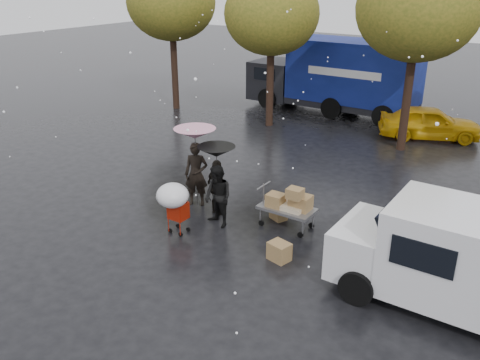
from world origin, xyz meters
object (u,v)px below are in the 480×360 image
Objects in this scene: person_black at (217,188)px; white_van at (465,261)px; vendor_cart at (290,204)px; yellow_taxi at (430,123)px; blue_truck at (337,76)px; person_pink at (196,174)px; shopping_cart at (173,198)px.

white_van reaches higher than person_black.
vendor_cart is at bearing -145.52° from person_black.
vendor_cart is 10.25m from yellow_taxi.
person_black is 12.53m from blue_truck.
person_pink is 11.13m from yellow_taxi.
white_van reaches higher than vendor_cart.
yellow_taxi is at bearing 107.89° from white_van.
blue_truck is (-1.74, 13.98, 0.69)m from shopping_cart.
blue_truck is (-8.67, 13.17, 0.60)m from white_van.
person_black is at bearing 83.42° from shopping_cart.
person_black reaches higher than vendor_cart.
blue_truck is (-1.03, 12.15, 0.80)m from person_pink.
blue_truck reaches higher than yellow_taxi.
white_van is at bearing -162.97° from person_black.
person_black is 0.41× the size of yellow_taxi.
blue_truck reaches higher than shopping_cart.
vendor_cart is 0.31× the size of white_van.
white_van is 1.22× the size of yellow_taxi.
vendor_cart is at bearing -21.59° from person_pink.
yellow_taxi is at bearing -82.10° from person_black.
shopping_cart is at bearing -138.78° from vendor_cart.
person_pink is 3.04m from vendor_cart.
person_black is (0.90, -0.20, -0.14)m from person_pink.
blue_truck is (-1.93, 12.35, 0.94)m from person_black.
person_pink is at bearing -85.18° from blue_truck.
person_black is 6.80m from white_van.
white_van reaches higher than person_pink.
yellow_taxi is (0.93, 10.21, -0.04)m from vendor_cart.
person_pink is 0.23× the size of blue_truck.
shopping_cart reaches higher than vendor_cart.
shopping_cart is at bearing -173.35° from white_van.
yellow_taxi is at bearing 75.16° from shopping_cart.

